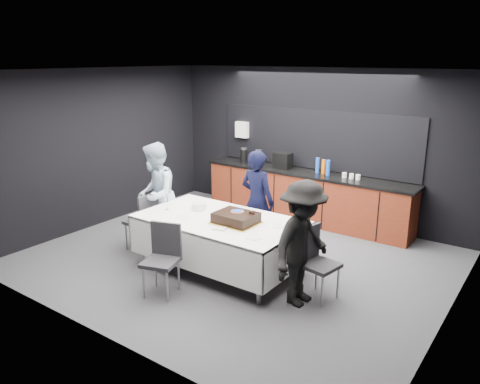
% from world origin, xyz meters
% --- Properties ---
extents(ground, '(6.00, 6.00, 0.00)m').
position_xyz_m(ground, '(0.00, 0.00, 0.00)').
color(ground, '#444449').
rests_on(ground, ground).
extents(room_shell, '(6.04, 5.04, 2.82)m').
position_xyz_m(room_shell, '(0.00, 0.00, 1.86)').
color(room_shell, white).
rests_on(room_shell, ground).
extents(kitchenette, '(4.10, 0.64, 2.05)m').
position_xyz_m(kitchenette, '(-0.02, 2.22, 0.54)').
color(kitchenette, '#601F0F').
rests_on(kitchenette, ground).
extents(party_table, '(2.32, 1.32, 0.78)m').
position_xyz_m(party_table, '(0.00, -0.40, 0.64)').
color(party_table, '#99999E').
rests_on(party_table, ground).
extents(cake_assembly, '(0.60, 0.49, 0.18)m').
position_xyz_m(cake_assembly, '(0.30, -0.42, 0.85)').
color(cake_assembly, gold).
rests_on(cake_assembly, party_table).
extents(plate_stack, '(0.23, 0.23, 0.10)m').
position_xyz_m(plate_stack, '(-0.50, -0.26, 0.83)').
color(plate_stack, white).
rests_on(plate_stack, party_table).
extents(loose_plate_near, '(0.19, 0.19, 0.01)m').
position_xyz_m(loose_plate_near, '(-0.47, -0.65, 0.78)').
color(loose_plate_near, white).
rests_on(loose_plate_near, party_table).
extents(loose_plate_right_a, '(0.21, 0.21, 0.01)m').
position_xyz_m(loose_plate_right_a, '(0.85, -0.17, 0.78)').
color(loose_plate_right_a, white).
rests_on(loose_plate_right_a, party_table).
extents(loose_plate_right_b, '(0.21, 0.21, 0.01)m').
position_xyz_m(loose_plate_right_b, '(0.80, -0.72, 0.78)').
color(loose_plate_right_b, white).
rests_on(loose_plate_right_b, party_table).
extents(loose_plate_far, '(0.21, 0.21, 0.01)m').
position_xyz_m(loose_plate_far, '(-0.00, -0.01, 0.78)').
color(loose_plate_far, white).
rests_on(loose_plate_far, party_table).
extents(fork_pile, '(0.18, 0.14, 0.03)m').
position_xyz_m(fork_pile, '(0.27, -0.75, 0.79)').
color(fork_pile, white).
rests_on(fork_pile, party_table).
extents(champagne_flute, '(0.06, 0.06, 0.22)m').
position_xyz_m(champagne_flute, '(-0.89, -0.54, 0.94)').
color(champagne_flute, white).
rests_on(champagne_flute, party_table).
extents(chair_left, '(0.44, 0.44, 0.92)m').
position_xyz_m(chair_left, '(-1.43, -0.51, 0.53)').
color(chair_left, '#2C2B30').
rests_on(chair_left, ground).
extents(chair_right, '(0.49, 0.49, 0.92)m').
position_xyz_m(chair_right, '(1.47, -0.32, 0.53)').
color(chair_right, '#2C2B30').
rests_on(chair_right, ground).
extents(chair_near, '(0.53, 0.53, 0.92)m').
position_xyz_m(chair_near, '(-0.18, -1.36, 0.53)').
color(chair_near, '#2C2B30').
rests_on(chair_near, ground).
extents(person_center, '(0.62, 0.43, 1.63)m').
position_xyz_m(person_center, '(0.04, 0.50, 0.81)').
color(person_center, black).
rests_on(person_center, ground).
extents(person_left, '(0.99, 1.03, 1.68)m').
position_xyz_m(person_left, '(-1.45, -0.22, 0.84)').
color(person_left, silver).
rests_on(person_left, ground).
extents(person_right, '(0.65, 1.06, 1.59)m').
position_xyz_m(person_right, '(1.42, -0.58, 0.79)').
color(person_right, black).
rests_on(person_right, ground).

